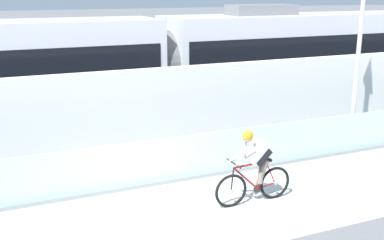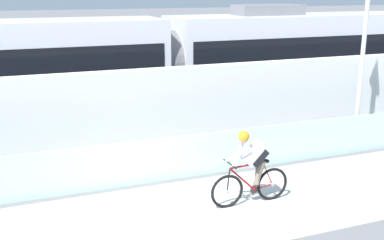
% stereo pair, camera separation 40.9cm
% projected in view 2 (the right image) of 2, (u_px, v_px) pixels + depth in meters
% --- Properties ---
extents(ground_plane, '(200.00, 200.00, 0.00)m').
position_uv_depth(ground_plane, '(168.00, 218.00, 9.33)').
color(ground_plane, slate).
extents(bike_path_deck, '(32.00, 3.20, 0.01)m').
position_uv_depth(bike_path_deck, '(168.00, 218.00, 9.32)').
color(bike_path_deck, beige).
rests_on(bike_path_deck, ground).
extents(glass_parapet, '(32.00, 0.05, 1.04)m').
position_uv_depth(glass_parapet, '(142.00, 162.00, 10.85)').
color(glass_parapet, silver).
rests_on(glass_parapet, ground).
extents(concrete_barrier_wall, '(32.00, 0.36, 2.35)m').
position_uv_depth(concrete_barrier_wall, '(123.00, 116.00, 12.29)').
color(concrete_barrier_wall, silver).
rests_on(concrete_barrier_wall, ground).
extents(tram_rail_near, '(32.00, 0.08, 0.01)m').
position_uv_depth(tram_rail_near, '(106.00, 133.00, 14.83)').
color(tram_rail_near, '#595654').
rests_on(tram_rail_near, ground).
extents(tram_rail_far, '(32.00, 0.08, 0.01)m').
position_uv_depth(tram_rail_far, '(97.00, 121.00, 16.12)').
color(tram_rail_far, '#595654').
rests_on(tram_rail_far, ground).
extents(tram, '(22.56, 2.54, 3.81)m').
position_uv_depth(tram, '(166.00, 65.00, 15.76)').
color(tram, silver).
rests_on(tram, ground).
extents(cyclist_on_bike, '(1.77, 0.58, 1.61)m').
position_uv_depth(cyclist_on_bike, '(251.00, 169.00, 9.75)').
color(cyclist_on_bike, black).
rests_on(cyclist_on_bike, ground).
extents(lamp_post_antenna, '(0.28, 0.28, 5.20)m').
position_uv_depth(lamp_post_antenna, '(365.00, 30.00, 12.57)').
color(lamp_post_antenna, gray).
rests_on(lamp_post_antenna, ground).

